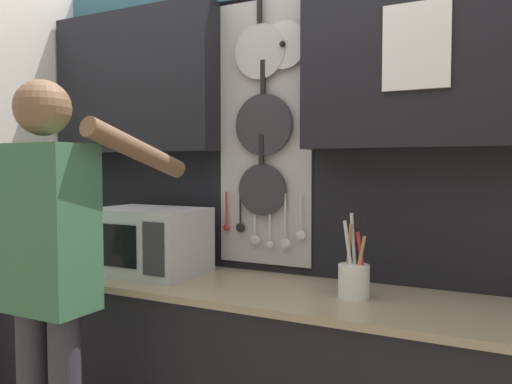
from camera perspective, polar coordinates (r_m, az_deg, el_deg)
The scene contains 6 objects.
base_cabinet_counter at distance 2.38m, azimuth -2.22°, elevation -21.05°, with size 2.48×0.60×0.89m.
back_wall_unit at distance 2.41m, azimuth 0.85°, elevation 5.33°, with size 3.05×0.22×2.40m.
microwave at distance 2.48m, azimuth -12.22°, elevation -5.44°, with size 0.52×0.38×0.31m.
knife_block at distance 2.74m, azimuth -18.26°, elevation -5.87°, with size 0.13×0.16×0.28m.
utensil_crock at distance 2.03m, azimuth 11.13°, elevation -9.57°, with size 0.12×0.12×0.33m.
person at distance 2.11m, azimuth -22.63°, elevation -7.32°, with size 0.54×0.67×1.74m.
Camera 1 is at (1.06, -1.90, 1.41)m, focal length 35.00 mm.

